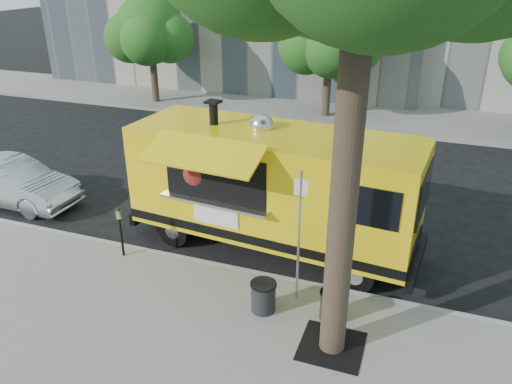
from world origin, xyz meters
TOP-DOWN VIEW (x-y plane):
  - ground at (0.00, 0.00)m, footprint 120.00×120.00m
  - sidewalk at (0.00, -4.00)m, footprint 60.00×6.00m
  - curb at (0.00, -0.93)m, footprint 60.00×0.14m
  - far_sidewalk at (0.00, 13.50)m, footprint 60.00×5.00m
  - tree_well at (2.60, -2.80)m, footprint 1.20×1.20m
  - far_tree_a at (-10.00, 12.30)m, footprint 3.42×3.42m
  - far_tree_b at (-1.00, 12.70)m, footprint 3.60×3.60m
  - sign_post at (1.55, -1.55)m, footprint 0.28×0.06m
  - parking_meter at (-3.00, -1.35)m, footprint 0.11×0.11m
  - food_truck at (0.26, 0.57)m, footprint 7.66×3.79m
  - sedan at (-8.01, 0.33)m, footprint 4.27×1.62m
  - trash_bin_left at (1.00, -2.19)m, footprint 0.56×0.56m
  - trash_bin_right at (2.42, -1.98)m, footprint 0.54×0.54m

SIDE VIEW (x-z plane):
  - ground at x=0.00m, z-range 0.00..0.00m
  - sidewalk at x=0.00m, z-range 0.00..0.15m
  - curb at x=0.00m, z-range -0.01..0.15m
  - far_sidewalk at x=0.00m, z-range 0.00..0.15m
  - tree_well at x=2.60m, z-range 0.14..0.17m
  - trash_bin_right at x=2.42m, z-range 0.17..0.82m
  - trash_bin_left at x=1.00m, z-range 0.17..0.84m
  - sedan at x=-8.01m, z-range 0.00..1.39m
  - parking_meter at x=-3.00m, z-range 0.31..1.65m
  - food_truck at x=0.26m, z-range -0.11..3.60m
  - sign_post at x=1.55m, z-range 0.35..3.35m
  - far_tree_a at x=-10.00m, z-range 1.10..6.45m
  - far_tree_b at x=-1.00m, z-range 1.08..6.58m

